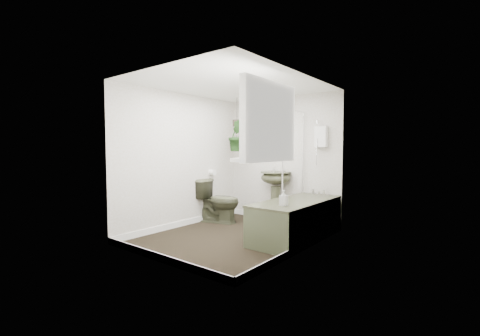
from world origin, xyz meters
The scene contains 22 objects.
floor centered at (0.00, 0.00, -0.01)m, with size 2.30×2.80×0.02m, color black.
ceiling centered at (0.00, 0.00, 2.31)m, with size 2.30×2.80×0.02m, color white.
wall_back centered at (0.00, 1.41, 1.15)m, with size 2.30×0.02×2.30m, color silver.
wall_front centered at (0.00, -1.41, 1.15)m, with size 2.30×0.02×2.30m, color silver.
wall_left centered at (-1.16, 0.00, 1.15)m, with size 0.02×2.80×2.30m, color silver.
wall_right centered at (1.16, 0.00, 1.15)m, with size 0.02×2.80×2.30m, color silver.
skirting centered at (0.00, 0.00, 0.05)m, with size 2.30×2.80×0.10m, color white.
bathtub centered at (0.80, 0.50, 0.29)m, with size 0.72×1.72×0.58m, color #3F412D, non-canonical shape.
bath_screen centered at (0.47, 0.99, 1.28)m, with size 0.04×0.72×1.40m, color silver, non-canonical shape.
shower_box centered at (0.80, 1.34, 1.55)m, with size 0.20×0.10×0.35m, color white.
oval_mirror centered at (-0.03, 1.37, 1.50)m, with size 0.46×0.03×0.62m, color beige.
wall_sconce centered at (-0.43, 1.36, 1.40)m, with size 0.04×0.04×0.22m, color black.
toilet_roll_holder centered at (-1.10, 0.70, 0.90)m, with size 0.11×0.11×0.11m, color white.
window_recess centered at (1.09, -0.70, 1.65)m, with size 0.08×1.00×0.90m, color white.
window_sill centered at (1.02, -0.70, 1.23)m, with size 0.18×1.00×0.04m, color white.
window_blinds centered at (1.04, -0.70, 1.65)m, with size 0.01×0.86×0.76m, color white.
toilet centered at (-0.85, 0.60, 0.40)m, with size 0.44×0.77×0.79m, color #3F412D.
pedestal_sink centered at (-0.03, 1.24, 0.47)m, with size 0.55×0.47×0.94m, color #3F412D, non-canonical shape.
sill_plant centered at (1.02, -0.56, 1.36)m, with size 0.20×0.18×0.23m, color black.
hanging_plant centered at (-0.70, 0.95, 1.59)m, with size 0.32×0.26×0.59m, color black.
soap_bottle centered at (0.87, -0.01, 0.68)m, with size 0.09×0.10×0.21m, color black.
hanging_pot centered at (-0.70, 0.95, 1.83)m, with size 0.16×0.16×0.12m, color black.
Camera 1 is at (3.06, -3.75, 1.34)m, focal length 24.00 mm.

